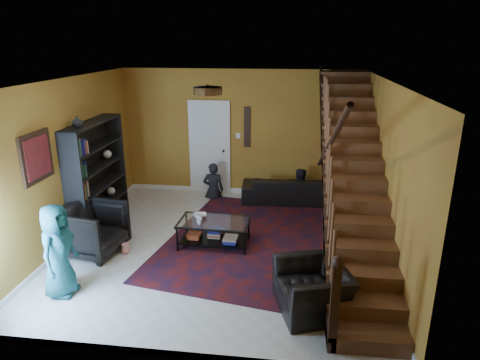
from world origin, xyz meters
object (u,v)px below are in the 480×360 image
at_px(coffee_table, 214,231).
at_px(sofa, 287,189).
at_px(armchair_left, 92,230).
at_px(bookshelf, 98,177).
at_px(armchair_right, 313,289).

bearing_deg(coffee_table, sofa, 62.20).
bearing_deg(coffee_table, armchair_left, -164.74).
bearing_deg(bookshelf, armchair_right, -29.81).
xyz_separation_m(sofa, coffee_table, (-1.20, -2.27, -0.02)).
relative_size(armchair_right, coffee_table, 0.80).
bearing_deg(bookshelf, sofa, 25.98).
distance_m(armchair_right, coffee_table, 2.32).
height_order(bookshelf, coffee_table, bookshelf).
bearing_deg(sofa, coffee_table, 59.68).
bearing_deg(sofa, armchair_right, 93.50).
height_order(sofa, armchair_left, armchair_left).
distance_m(bookshelf, armchair_right, 4.55).
relative_size(bookshelf, coffee_table, 1.65).
bearing_deg(armchair_right, armchair_left, -125.52).
bearing_deg(bookshelf, armchair_left, -72.09).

